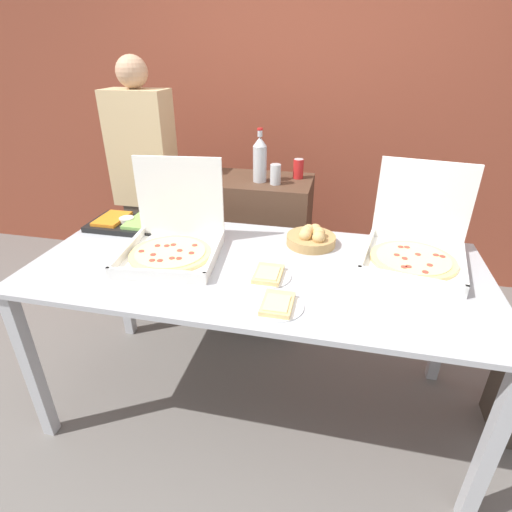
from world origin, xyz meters
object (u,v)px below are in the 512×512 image
object	(u,v)px
pizza_box_far_left	(173,239)
person_guest_cap	(147,191)
paper_plate_front_center	(268,275)
soda_bottle	(260,159)
pizza_box_far_right	(415,245)
paper_plate_front_left	(277,305)
soda_can_silver	(276,174)
bread_basket	(311,238)
veggie_tray	(127,223)
soda_can_colored	(298,169)

from	to	relation	value
pizza_box_far_left	person_guest_cap	world-z (taller)	person_guest_cap
paper_plate_front_center	soda_bottle	bearing A→B (deg)	104.57
pizza_box_far_right	paper_plate_front_left	xyz separation A→B (m)	(-0.57, -0.53, -0.07)
paper_plate_front_center	person_guest_cap	bearing A→B (deg)	138.72
soda_can_silver	paper_plate_front_left	bearing A→B (deg)	-79.22
pizza_box_far_right	bread_basket	xyz separation A→B (m)	(-0.50, 0.06, -0.04)
veggie_tray	soda_bottle	bearing A→B (deg)	36.66
paper_plate_front_center	veggie_tray	size ratio (longest dim) A/B	0.49
pizza_box_far_left	paper_plate_front_center	bearing A→B (deg)	-20.45
pizza_box_far_left	soda_can_silver	xyz separation A→B (m)	(0.38, 0.73, 0.15)
pizza_box_far_left	paper_plate_front_left	bearing A→B (deg)	-37.36
pizza_box_far_left	soda_can_silver	world-z (taller)	pizza_box_far_left
pizza_box_far_left	bread_basket	world-z (taller)	pizza_box_far_left
veggie_tray	person_guest_cap	size ratio (longest dim) A/B	0.23
pizza_box_far_right	person_guest_cap	xyz separation A→B (m)	(-1.67, 0.58, -0.04)
veggie_tray	soda_can_silver	xyz separation A→B (m)	(0.77, 0.46, 0.20)
paper_plate_front_center	person_guest_cap	size ratio (longest dim) A/B	0.11
soda_bottle	pizza_box_far_right	bearing A→B (deg)	-33.03
veggie_tray	soda_bottle	xyz separation A→B (m)	(0.67, 0.50, 0.28)
bread_basket	pizza_box_far_left	bearing A→B (deg)	-158.72
pizza_box_far_right	soda_can_silver	xyz separation A→B (m)	(-0.77, 0.53, 0.15)
paper_plate_front_center	soda_can_silver	distance (m)	0.88
paper_plate_front_left	paper_plate_front_center	size ratio (longest dim) A/B	1.03
pizza_box_far_right	paper_plate_front_center	bearing A→B (deg)	-144.70
pizza_box_far_right	soda_bottle	world-z (taller)	soda_bottle
pizza_box_far_right	soda_can_silver	distance (m)	0.95
bread_basket	soda_can_silver	size ratio (longest dim) A/B	2.03
person_guest_cap	soda_can_colored	bearing A→B (deg)	-173.91
soda_can_colored	paper_plate_front_center	bearing A→B (deg)	-89.79
bread_basket	person_guest_cap	xyz separation A→B (m)	(-1.17, 0.52, -0.00)
soda_bottle	veggie_tray	bearing A→B (deg)	-143.34
pizza_box_far_right	paper_plate_front_center	distance (m)	0.72
soda_bottle	soda_can_silver	xyz separation A→B (m)	(0.11, -0.04, -0.08)
soda_bottle	pizza_box_far_left	bearing A→B (deg)	-109.47
bread_basket	pizza_box_far_right	bearing A→B (deg)	-7.28
pizza_box_far_right	veggie_tray	world-z (taller)	pizza_box_far_right
pizza_box_far_right	veggie_tray	distance (m)	1.55
paper_plate_front_left	soda_can_colored	bearing A→B (deg)	93.89
pizza_box_far_left	bread_basket	bearing A→B (deg)	14.61
bread_basket	soda_bottle	size ratio (longest dim) A/B	0.78
paper_plate_front_left	paper_plate_front_center	bearing A→B (deg)	109.81
veggie_tray	soda_bottle	world-z (taller)	soda_bottle
soda_bottle	soda_can_silver	distance (m)	0.14
person_guest_cap	bread_basket	bearing A→B (deg)	156.09
soda_bottle	person_guest_cap	xyz separation A→B (m)	(-0.79, 0.01, -0.27)
veggie_tray	bread_basket	world-z (taller)	bread_basket
veggie_tray	soda_bottle	size ratio (longest dim) A/B	1.26
pizza_box_far_right	bread_basket	world-z (taller)	pizza_box_far_right
soda_can_silver	person_guest_cap	bearing A→B (deg)	176.86
pizza_box_far_right	paper_plate_front_left	size ratio (longest dim) A/B	2.53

